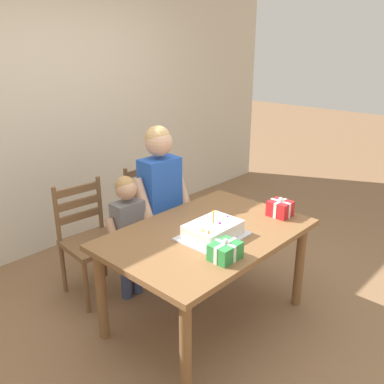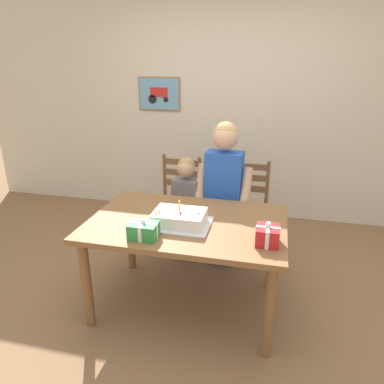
{
  "view_description": "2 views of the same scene",
  "coord_description": "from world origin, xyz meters",
  "views": [
    {
      "loc": [
        -1.96,
        -1.68,
        1.97
      ],
      "look_at": [
        0.02,
        0.16,
        0.97
      ],
      "focal_mm": 38.75,
      "sensor_mm": 36.0,
      "label": 1
    },
    {
      "loc": [
        0.59,
        -2.3,
        1.83
      ],
      "look_at": [
        0.03,
        0.04,
        0.94
      ],
      "focal_mm": 33.48,
      "sensor_mm": 36.0,
      "label": 2
    }
  ],
  "objects": [
    {
      "name": "ground_plane",
      "position": [
        0.0,
        0.0,
        0.0
      ],
      "size": [
        20.0,
        20.0,
        0.0
      ],
      "primitive_type": "plane",
      "color": "#846042"
    },
    {
      "name": "child_older",
      "position": [
        0.17,
        0.65,
        0.82
      ],
      "size": [
        0.5,
        0.29,
        1.35
      ],
      "color": "#38426B",
      "rests_on": "ground"
    },
    {
      "name": "child_younger",
      "position": [
        -0.17,
        0.65,
        0.62
      ],
      "size": [
        0.37,
        0.22,
        1.02
      ],
      "color": "#38426B",
      "rests_on": "ground"
    },
    {
      "name": "gift_box_red_large",
      "position": [
        0.58,
        -0.22,
        0.78
      ],
      "size": [
        0.15,
        0.17,
        0.15
      ],
      "color": "red",
      "rests_on": "dining_table"
    },
    {
      "name": "chair_right",
      "position": [
        0.35,
        0.93,
        0.47
      ],
      "size": [
        0.42,
        0.42,
        0.92
      ],
      "color": "brown",
      "rests_on": "ground"
    },
    {
      "name": "gift_box_beside_cake",
      "position": [
        -0.21,
        -0.33,
        0.78
      ],
      "size": [
        0.19,
        0.15,
        0.14
      ],
      "color": "#2D8E42",
      "rests_on": "dining_table"
    },
    {
      "name": "birthday_cake",
      "position": [
        -0.04,
        -0.08,
        0.77
      ],
      "size": [
        0.44,
        0.34,
        0.19
      ],
      "color": "silver",
      "rests_on": "dining_table"
    },
    {
      "name": "dining_table",
      "position": [
        0.0,
        0.0,
        0.63
      ],
      "size": [
        1.42,
        0.95,
        0.72
      ],
      "color": "brown",
      "rests_on": "ground"
    },
    {
      "name": "chair_left",
      "position": [
        -0.34,
        0.93,
        0.47
      ],
      "size": [
        0.45,
        0.45,
        0.92
      ],
      "color": "brown",
      "rests_on": "ground"
    },
    {
      "name": "back_wall",
      "position": [
        -0.0,
        1.94,
        1.3
      ],
      "size": [
        6.4,
        0.11,
        2.6
      ],
      "color": "beige",
      "rests_on": "ground"
    }
  ]
}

